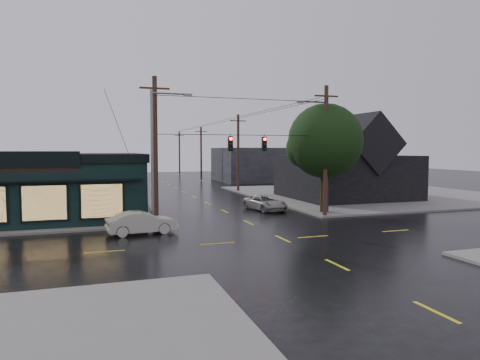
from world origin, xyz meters
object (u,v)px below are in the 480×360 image
object	(u,v)px
sedan_cream	(142,223)
corner_tree	(325,141)
suv_silver	(265,203)
utility_pole_nw	(157,227)
utility_pole_ne	(325,217)

from	to	relation	value
sedan_cream	corner_tree	bearing A→B (deg)	-81.67
suv_silver	utility_pole_nw	bearing A→B (deg)	-163.10
sedan_cream	utility_pole_ne	bearing A→B (deg)	-87.24
utility_pole_nw	sedan_cream	size ratio (longest dim) A/B	2.35
sedan_cream	suv_silver	distance (m)	13.44
corner_tree	sedan_cream	bearing A→B (deg)	-165.03
corner_tree	suv_silver	bearing A→B (deg)	139.47
utility_pole_ne	corner_tree	bearing A→B (deg)	61.43
utility_pole_nw	sedan_cream	distance (m)	2.74
corner_tree	utility_pole_nw	distance (m)	15.23
corner_tree	utility_pole_nw	world-z (taller)	corner_tree
corner_tree	suv_silver	size ratio (longest dim) A/B	1.88
utility_pole_ne	suv_silver	world-z (taller)	utility_pole_ne
corner_tree	sedan_cream	distance (m)	16.50
sedan_cream	suv_silver	bearing A→B (deg)	-63.38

